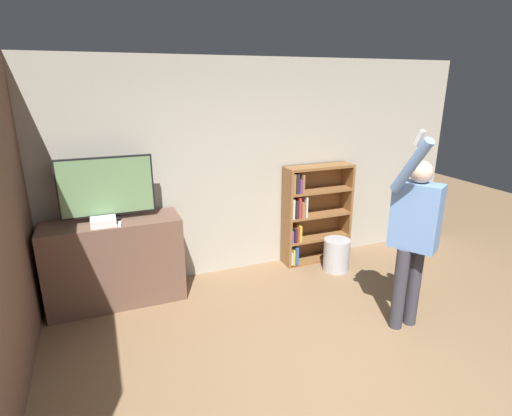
{
  "coord_description": "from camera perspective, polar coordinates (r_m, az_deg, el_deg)",
  "views": [
    {
      "loc": [
        -1.57,
        -1.91,
        2.42
      ],
      "look_at": [
        -0.18,
        1.58,
        1.22
      ],
      "focal_mm": 28.0,
      "sensor_mm": 36.0,
      "label": 1
    }
  ],
  "objects": [
    {
      "name": "remote_loose",
      "position": [
        4.42,
        -18.9,
        -2.19
      ],
      "size": [
        0.05,
        0.14,
        0.02
      ],
      "color": "white",
      "rests_on": "tv_ledge"
    },
    {
      "name": "television",
      "position": [
        4.51,
        -20.53,
        2.65
      ],
      "size": [
        0.97,
        0.22,
        0.7
      ],
      "color": "black",
      "rests_on": "tv_ledge"
    },
    {
      "name": "game_console",
      "position": [
        4.46,
        -20.97,
        -1.85
      ],
      "size": [
        0.25,
        0.2,
        0.08
      ],
      "color": "white",
      "rests_on": "tv_ledge"
    },
    {
      "name": "tv_ledge",
      "position": [
        4.76,
        -19.43,
        -7.3
      ],
      "size": [
        1.46,
        0.52,
        0.97
      ],
      "color": "brown",
      "rests_on": "ground_plane"
    },
    {
      "name": "wall_back",
      "position": [
        5.06,
        -3.17,
        5.49
      ],
      "size": [
        6.63,
        0.06,
        2.7
      ],
      "color": "#B2AD9E",
      "rests_on": "ground_plane"
    },
    {
      "name": "person",
      "position": [
        4.12,
        21.69,
        -2.99
      ],
      "size": [
        0.58,
        0.57,
        2.04
      ],
      "rotation": [
        0.0,
        0.0,
        -1.03
      ],
      "color": "#383842",
      "rests_on": "ground_plane"
    },
    {
      "name": "waste_bin",
      "position": [
        5.44,
        11.42,
        -6.56
      ],
      "size": [
        0.35,
        0.35,
        0.43
      ],
      "color": "#B7B7BC",
      "rests_on": "ground_plane"
    },
    {
      "name": "bookshelf",
      "position": [
        5.5,
        7.89,
        -0.85
      ],
      "size": [
        0.96,
        0.28,
        1.35
      ],
      "color": "brown",
      "rests_on": "ground_plane"
    }
  ]
}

